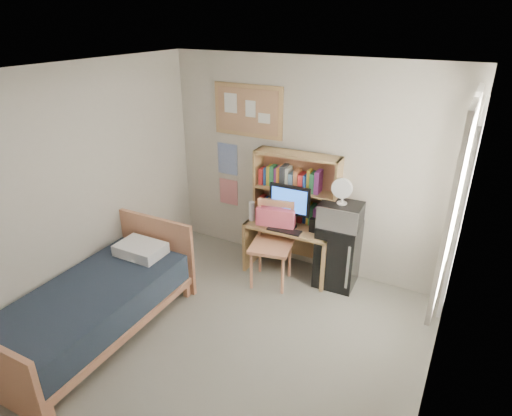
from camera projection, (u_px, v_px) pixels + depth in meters
The scene contains 25 objects.
floor at pixel (213, 364), 4.03m from camera, with size 3.60×4.20×0.02m, color gray.
ceiling at pixel (197, 78), 2.95m from camera, with size 3.60×4.20×0.02m, color white.
wall_back at pixel (305, 168), 5.17m from camera, with size 3.60×0.04×2.60m, color beige.
wall_left at pixel (57, 201), 4.27m from camera, with size 0.04×4.20×2.60m, color beige.
wall_right at pixel (441, 309), 2.71m from camera, with size 0.04×4.20×2.60m, color beige.
window_unit at pixel (460, 198), 3.57m from camera, with size 0.10×1.40×1.70m, color white.
curtain_left at pixel (451, 216), 3.26m from camera, with size 0.04×0.55×1.70m, color silver.
curtain_right at pixel (460, 183), 3.90m from camera, with size 0.04×0.55×1.70m, color silver.
bulletin_board at pixel (248, 111), 5.24m from camera, with size 0.94×0.03×0.64m, color tan.
poster_wave at pixel (228, 159), 5.66m from camera, with size 0.30×0.01×0.42m, color #2A4EAA.
poster_japan at pixel (229, 192), 5.86m from camera, with size 0.28×0.01×0.36m, color red.
desk at pixel (290, 248), 5.35m from camera, with size 1.06×0.53×0.66m, color tan.
desk_chair at pixel (271, 245), 5.04m from camera, with size 0.51×0.51×1.02m, color tan.
mini_fridge at pixel (338, 254), 5.09m from camera, with size 0.46×0.46×0.79m, color black.
bed at pixel (94, 311), 4.30m from camera, with size 0.99×1.98×0.54m, color #1A222E.
hutch at pixel (296, 188), 5.16m from camera, with size 1.05×0.27×0.86m, color tan.
monitor at pixel (289, 206), 5.05m from camera, with size 0.50×0.04×0.53m, color black.
keyboard at pixel (284, 230), 5.04m from camera, with size 0.41×0.13×0.02m, color black.
speaker_left at pixel (266, 215), 5.24m from camera, with size 0.07×0.07×0.18m, color black.
speaker_right at pixel (313, 225), 5.01m from camera, with size 0.07×0.07×0.17m, color black.
water_bottle at pixel (252, 211), 5.27m from camera, with size 0.07×0.07×0.25m, color white.
hoodie at pixel (276, 217), 5.10m from camera, with size 0.47×0.14×0.22m, color #E6576C.
microwave at pixel (341, 215), 4.85m from camera, with size 0.47×0.36×0.27m, color #BABABF.
desk_fan at pixel (343, 192), 4.74m from camera, with size 0.23×0.23×0.28m, color white.
pillow at pixel (141, 249), 4.77m from camera, with size 0.52×0.36×0.12m, color white.
Camera 1 is at (1.82, -2.49, 3.01)m, focal length 30.00 mm.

